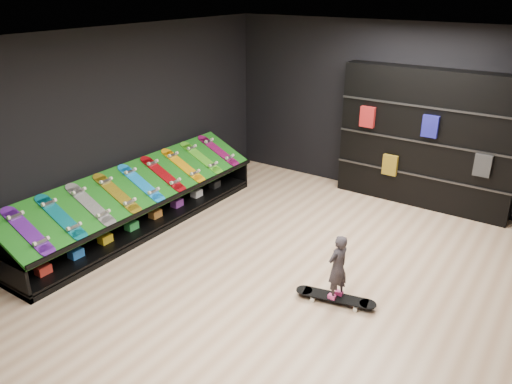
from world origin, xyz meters
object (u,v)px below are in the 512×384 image
Objects in this scene: floor_skateboard at (335,299)px; child at (337,279)px; display_rack at (141,211)px; back_shelving at (426,139)px.

child reaches higher than floor_skateboard.
display_rack is 9.13× the size of child.
floor_skateboard is (0.11, -3.46, -1.11)m from back_shelving.
back_shelving reaches higher than child.
child is at bearing -2.37° from display_rack.
display_rack is 1.55× the size of back_shelving.
floor_skateboard is at bearing -2.37° from display_rack.
display_rack is at bearing -74.76° from child.
display_rack is 3.45m from floor_skateboard.
display_rack reaches higher than floor_skateboard.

